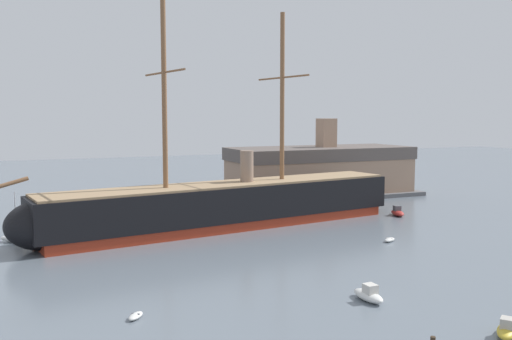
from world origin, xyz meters
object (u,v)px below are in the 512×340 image
Objects in this scene: dinghy_alongside_stern at (390,240)px; sailboat_far_left at (18,238)px; motorboat_foreground_right at (507,329)px; motorboat_far_right at (397,212)px; dockside_warehouse_right at (320,171)px; tall_ship at (228,204)px; motorboat_distant_centre at (217,216)px; motorboat_near_centre at (369,295)px; dinghy_mid_left at (136,316)px.

dinghy_alongside_stern is 48.81m from sailboat_far_left.
motorboat_foreground_right is 1.59× the size of dinghy_alongside_stern.
dockside_warehouse_right reaches higher than motorboat_far_right.
tall_ship is 1.65× the size of dockside_warehouse_right.
motorboat_far_right is 1.02× the size of motorboat_distant_centre.
tall_ship is 17.56× the size of motorboat_near_centre.
sailboat_far_left is 1.58× the size of motorboat_far_right.
motorboat_foreground_right is at bearing -65.96° from motorboat_near_centre.
dockside_warehouse_right is at bearing 47.72° from dinghy_mid_left.
motorboat_near_centre is 0.90× the size of motorboat_far_right.
dinghy_alongside_stern is (36.37, 14.23, 0.03)m from dinghy_mid_left.
dockside_warehouse_right reaches higher than dinghy_mid_left.
sailboat_far_left is 57.94m from motorboat_far_right.
motorboat_far_right is at bearing 30.57° from dinghy_mid_left.
motorboat_distant_centre is at bearing -150.87° from dockside_warehouse_right.
dockside_warehouse_right reaches higher than motorboat_near_centre.
motorboat_distant_centre is (0.70, 6.74, -2.88)m from tall_ship.
dockside_warehouse_right is (28.97, 22.50, 1.59)m from tall_ship.
motorboat_far_right is 25.25m from dockside_warehouse_right.
dinghy_mid_left is 39.05m from dinghy_alongside_stern.
tall_ship reaches higher than dockside_warehouse_right.
tall_ship reaches higher than motorboat_foreground_right.
sailboat_far_left is at bearing 124.52° from motorboat_foreground_right.
tall_ship is at bearing -4.18° from sailboat_far_left.
tall_ship reaches higher than motorboat_near_centre.
dockside_warehouse_right reaches higher than sailboat_far_left.
dockside_warehouse_right reaches higher than motorboat_distant_centre.
tall_ship is 17.95× the size of motorboat_foreground_right.
dinghy_mid_left is 34.63m from sailboat_far_left.
motorboat_near_centre is 42.31m from motorboat_distant_centre.
motorboat_near_centre reaches higher than motorboat_foreground_right.
tall_ship is 36.72m from dockside_warehouse_right.
motorboat_near_centre is 65.06m from dockside_warehouse_right.
motorboat_distant_centre reaches higher than dinghy_mid_left.
motorboat_near_centre reaches higher than dinghy_alongside_stern.
sailboat_far_left is 61.22m from dockside_warehouse_right.
sailboat_far_left is 29.63m from motorboat_distant_centre.
motorboat_near_centre is 0.57× the size of sailboat_far_left.
dinghy_mid_left is at bearing -122.59° from tall_ship.
tall_ship is 33.24× the size of dinghy_mid_left.
motorboat_near_centre is 44.25m from motorboat_far_right.
dinghy_mid_left is at bearing -158.64° from dinghy_alongside_stern.
dockside_warehouse_right is (28.28, 15.76, 4.47)m from motorboat_distant_centre.
motorboat_far_right is (12.97, 14.92, 0.32)m from dinghy_alongside_stern.
dinghy_mid_left is 57.31m from motorboat_far_right.
motorboat_far_right is at bearing -89.45° from dockside_warehouse_right.
dockside_warehouse_right reaches higher than dinghy_alongside_stern.
motorboat_foreground_right is at bearing -84.05° from tall_ship.
tall_ship is at bearing 95.95° from motorboat_foreground_right.
motorboat_near_centre is at bearing -131.65° from dinghy_alongside_stern.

